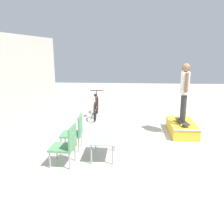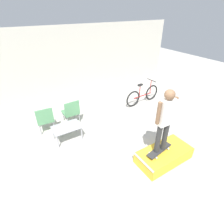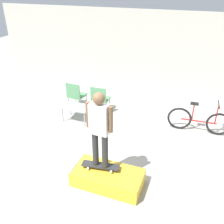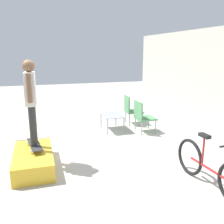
% 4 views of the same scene
% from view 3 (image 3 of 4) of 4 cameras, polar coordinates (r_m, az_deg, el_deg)
% --- Properties ---
extents(ground_plane, '(24.00, 24.00, 0.00)m').
position_cam_3_polar(ground_plane, '(6.45, -6.92, -9.92)').
color(ground_plane, '#B7B2A8').
extents(house_wall_back, '(12.00, 0.06, 3.00)m').
position_cam_3_polar(house_wall_back, '(9.85, 5.55, 13.76)').
color(house_wall_back, beige).
rests_on(house_wall_back, ground_plane).
extents(skate_ramp_box, '(1.52, 0.75, 0.36)m').
position_cam_3_polar(skate_ramp_box, '(5.58, -1.02, -14.74)').
color(skate_ramp_box, gold).
rests_on(skate_ramp_box, ground_plane).
extents(skateboard_on_ramp, '(0.84, 0.34, 0.07)m').
position_cam_3_polar(skateboard_on_ramp, '(5.48, -2.62, -12.10)').
color(skateboard_on_ramp, '#2D2D2D').
rests_on(skateboard_on_ramp, skate_ramp_box).
extents(person_skater, '(0.57, 0.24, 1.70)m').
position_cam_3_polar(person_skater, '(4.89, -2.88, -3.06)').
color(person_skater, '#2D2D2D').
rests_on(person_skater, skateboard_on_ramp).
extents(coffee_table, '(0.85, 0.58, 0.47)m').
position_cam_3_polar(coffee_table, '(7.78, -8.07, 0.83)').
color(coffee_table, '#9E9EA3').
rests_on(coffee_table, ground_plane).
extents(patio_chair_left, '(0.55, 0.55, 0.91)m').
position_cam_3_polar(patio_chair_left, '(8.55, -8.34, 4.10)').
color(patio_chair_left, '#99999E').
rests_on(patio_chair_left, ground_plane).
extents(patio_chair_right, '(0.54, 0.54, 0.91)m').
position_cam_3_polar(patio_chair_right, '(8.18, -2.79, 3.22)').
color(patio_chair_right, '#99999E').
rests_on(patio_chair_right, ground_plane).
extents(bicycle, '(1.77, 0.52, 0.96)m').
position_cam_3_polar(bicycle, '(7.56, 19.24, -1.86)').
color(bicycle, black).
rests_on(bicycle, ground_plane).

